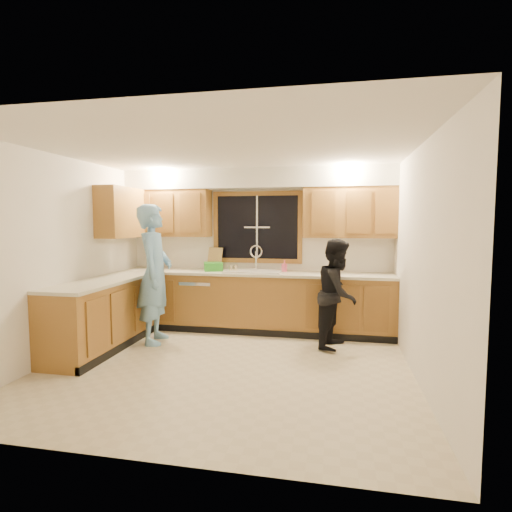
{
  "coord_description": "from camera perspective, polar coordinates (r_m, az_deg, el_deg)",
  "views": [
    {
      "loc": [
        1.22,
        -4.37,
        1.68
      ],
      "look_at": [
        0.23,
        0.65,
        1.25
      ],
      "focal_mm": 28.0,
      "sensor_mm": 36.0,
      "label": 1
    }
  ],
  "objects": [
    {
      "name": "sink",
      "position": [
        6.15,
        -0.35,
        -2.77
      ],
      "size": [
        0.86,
        0.52,
        0.57
      ],
      "color": "silver",
      "rests_on": "countertop_back"
    },
    {
      "name": "soffit",
      "position": [
        6.25,
        -0.13,
        10.99
      ],
      "size": [
        4.2,
        0.35,
        0.3
      ],
      "primitive_type": "cube",
      "color": "silver",
      "rests_on": "wall_back"
    },
    {
      "name": "bowl",
      "position": [
        6.02,
        10.21,
        -2.25
      ],
      "size": [
        0.23,
        0.23,
        0.05
      ],
      "primitive_type": "imported",
      "rotation": [
        0.0,
        0.0,
        -0.11
      ],
      "color": "silver",
      "rests_on": "countertop_back"
    },
    {
      "name": "can_right",
      "position": [
        6.1,
        -3.64,
        -1.83
      ],
      "size": [
        0.07,
        0.07,
        0.11
      ],
      "primitive_type": "cylinder",
      "rotation": [
        0.0,
        0.0,
        -0.27
      ],
      "color": "beige",
      "rests_on": "countertop_back"
    },
    {
      "name": "wall_back",
      "position": [
        6.4,
        0.18,
        0.99
      ],
      "size": [
        4.2,
        0.0,
        4.2
      ],
      "primitive_type": "plane",
      "rotation": [
        1.57,
        0.0,
        0.0
      ],
      "color": "white",
      "rests_on": "ground"
    },
    {
      "name": "base_cabinets_left",
      "position": [
        5.74,
        -21.1,
        -7.97
      ],
      "size": [
        0.6,
        1.9,
        0.88
      ],
      "primitive_type": "cube",
      "color": "#A16E2E",
      "rests_on": "ground"
    },
    {
      "name": "dish_crate",
      "position": [
        6.31,
        -6.12,
        -1.5
      ],
      "size": [
        0.36,
        0.35,
        0.13
      ],
      "primitive_type": "cube",
      "rotation": [
        0.0,
        0.0,
        0.37
      ],
      "color": "#2D9025",
      "rests_on": "countertop_back"
    },
    {
      "name": "woman",
      "position": [
        5.47,
        11.6,
        -5.26
      ],
      "size": [
        0.72,
        0.83,
        1.46
      ],
      "primitive_type": "imported",
      "rotation": [
        0.0,
        0.0,
        1.3
      ],
      "color": "black",
      "rests_on": "floor"
    },
    {
      "name": "upper_cabinets_left",
      "position": [
        6.66,
        -12.3,
        5.98
      ],
      "size": [
        1.35,
        0.33,
        0.75
      ],
      "primitive_type": "cube",
      "color": "#A16E2E",
      "rests_on": "wall_back"
    },
    {
      "name": "stove",
      "position": [
        5.28,
        -24.44,
        -9.08
      ],
      "size": [
        0.58,
        0.75,
        0.9
      ],
      "primitive_type": "cube",
      "color": "white",
      "rests_on": "floor"
    },
    {
      "name": "can_left",
      "position": [
        6.1,
        -2.96,
        -1.79
      ],
      "size": [
        0.08,
        0.08,
        0.11
      ],
      "primitive_type": "cylinder",
      "rotation": [
        0.0,
        0.0,
        0.25
      ],
      "color": "beige",
      "rests_on": "countertop_back"
    },
    {
      "name": "upper_cabinets_return",
      "position": [
        6.34,
        -18.79,
        5.89
      ],
      "size": [
        0.33,
        0.9,
        0.75
      ],
      "primitive_type": "cube",
      "color": "#A16E2E",
      "rests_on": "wall_left"
    },
    {
      "name": "wall_right",
      "position": [
        4.48,
        22.46,
        -1.05
      ],
      "size": [
        0.0,
        3.8,
        3.8
      ],
      "primitive_type": "plane",
      "rotation": [
        1.57,
        0.0,
        -1.57
      ],
      "color": "white",
      "rests_on": "ground"
    },
    {
      "name": "soap_bottle",
      "position": [
        6.17,
        4.08,
        -1.43
      ],
      "size": [
        0.08,
        0.08,
        0.18
      ],
      "primitive_type": "imported",
      "rotation": [
        0.0,
        0.0,
        -0.02
      ],
      "color": "#EE5A84",
      "rests_on": "countertop_back"
    },
    {
      "name": "wall_left",
      "position": [
        5.51,
        -25.94,
        -0.14
      ],
      "size": [
        0.0,
        3.8,
        3.8
      ],
      "primitive_type": "plane",
      "rotation": [
        1.57,
        0.0,
        1.57
      ],
      "color": "white",
      "rests_on": "ground"
    },
    {
      "name": "floor",
      "position": [
        4.84,
        -4.29,
        -15.49
      ],
      "size": [
        4.2,
        4.2,
        0.0
      ],
      "primitive_type": "plane",
      "color": "beige",
      "rests_on": "ground"
    },
    {
      "name": "base_cabinets_back",
      "position": [
        6.22,
        -0.36,
        -6.66
      ],
      "size": [
        4.2,
        0.6,
        0.88
      ],
      "primitive_type": "cube",
      "color": "#A16E2E",
      "rests_on": "ground"
    },
    {
      "name": "cutting_board",
      "position": [
        6.48,
        -5.91,
        -0.34
      ],
      "size": [
        0.28,
        0.17,
        0.35
      ],
      "primitive_type": "cube",
      "rotation": [
        -0.21,
        0.0,
        -0.33
      ],
      "color": "tan",
      "rests_on": "countertop_back"
    },
    {
      "name": "window_frame",
      "position": [
        6.38,
        0.16,
        4.12
      ],
      "size": [
        1.44,
        0.03,
        1.14
      ],
      "color": "black",
      "rests_on": "wall_back"
    },
    {
      "name": "countertop_back",
      "position": [
        6.13,
        -0.39,
        -2.47
      ],
      "size": [
        4.2,
        0.63,
        0.04
      ],
      "primitive_type": "cube",
      "color": "beige",
      "rests_on": "base_cabinets_back"
    },
    {
      "name": "knife_block",
      "position": [
        6.81,
        -13.71,
        -0.79
      ],
      "size": [
        0.14,
        0.13,
        0.22
      ],
      "primitive_type": "cube",
      "rotation": [
        0.0,
        0.0,
        0.31
      ],
      "color": "olive",
      "rests_on": "countertop_back"
    },
    {
      "name": "ceiling",
      "position": [
        4.61,
        -4.49,
        15.05
      ],
      "size": [
        4.2,
        4.2,
        0.0
      ],
      "primitive_type": "plane",
      "rotation": [
        3.14,
        0.0,
        0.0
      ],
      "color": "white"
    },
    {
      "name": "upper_cabinets_right",
      "position": [
        6.11,
        13.18,
        6.07
      ],
      "size": [
        1.35,
        0.33,
        0.75
      ],
      "primitive_type": "cube",
      "color": "#A16E2E",
      "rests_on": "wall_back"
    },
    {
      "name": "dishwasher",
      "position": [
        6.44,
        -7.86,
        -6.58
      ],
      "size": [
        0.6,
        0.56,
        0.82
      ],
      "primitive_type": "cube",
      "color": "white",
      "rests_on": "floor"
    },
    {
      "name": "countertop_left",
      "position": [
        5.65,
        -21.11,
        -3.43
      ],
      "size": [
        0.63,
        1.9,
        0.04
      ],
      "primitive_type": "cube",
      "color": "beige",
      "rests_on": "base_cabinets_left"
    },
    {
      "name": "man",
      "position": [
        5.73,
        -14.26,
        -2.48
      ],
      "size": [
        0.58,
        0.77,
        1.93
      ],
      "primitive_type": "imported",
      "rotation": [
        0.0,
        0.0,
        1.75
      ],
      "color": "#75ADDD",
      "rests_on": "floor"
    }
  ]
}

